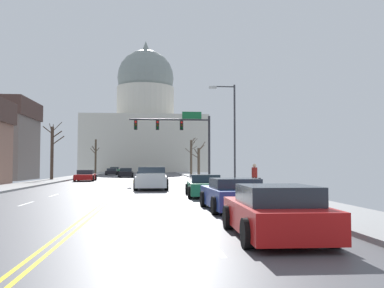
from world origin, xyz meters
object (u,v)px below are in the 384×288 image
(sedan_near_03, at_px, (233,195))
(pedestrian_00, at_px, (255,176))
(sedan_oncoming_00, at_px, (85,176))
(sedan_near_04, at_px, (275,213))
(pickup_truck_near_01, at_px, (152,179))
(bicycle_parked, at_px, (259,186))
(signal_gantry, at_px, (181,131))
(sedan_oncoming_02, at_px, (112,172))
(sedan_near_00, at_px, (147,178))
(sedan_near_02, at_px, (204,186))
(street_lamp_right, at_px, (231,126))
(sedan_oncoming_03, at_px, (115,171))
(sedan_oncoming_01, at_px, (126,173))

(sedan_near_03, relative_size, pedestrian_00, 2.67)
(sedan_oncoming_00, bearing_deg, sedan_near_04, -74.06)
(pickup_truck_near_01, height_order, pedestrian_00, pedestrian_00)
(sedan_near_03, relative_size, bicycle_parked, 2.51)
(sedan_near_04, bearing_deg, signal_gantry, 90.58)
(signal_gantry, xyz_separation_m, sedan_oncoming_02, (-9.78, 31.92, -4.51))
(sedan_near_00, distance_m, sedan_near_02, 14.54)
(sedan_near_02, bearing_deg, pickup_truck_near_01, 111.74)
(street_lamp_right, relative_size, sedan_near_02, 1.65)
(street_lamp_right, bearing_deg, bicycle_parked, -84.37)
(sedan_oncoming_02, bearing_deg, signal_gantry, -72.96)
(signal_gantry, xyz_separation_m, sedan_near_00, (-3.18, -3.36, -4.50))
(sedan_oncoming_00, bearing_deg, sedan_oncoming_03, 90.40)
(sedan_near_03, distance_m, pedestrian_00, 9.03)
(sedan_near_02, height_order, pedestrian_00, pedestrian_00)
(sedan_near_00, xyz_separation_m, bicycle_parked, (6.92, -12.20, -0.07))
(sedan_near_03, distance_m, sedan_oncoming_00, 31.63)
(pickup_truck_near_01, bearing_deg, sedan_near_02, -68.26)
(sedan_near_04, height_order, bicycle_parked, sedan_near_04)
(pickup_truck_near_01, distance_m, sedan_oncoming_00, 17.15)
(sedan_near_00, bearing_deg, bicycle_parked, -60.44)
(pickup_truck_near_01, relative_size, sedan_near_04, 1.34)
(signal_gantry, height_order, pickup_truck_near_01, signal_gantry)
(bicycle_parked, bearing_deg, pickup_truck_near_01, 140.39)
(sedan_near_00, relative_size, pickup_truck_near_01, 0.76)
(sedan_near_04, xyz_separation_m, sedan_oncoming_03, (-10.49, 71.79, 0.02))
(signal_gantry, distance_m, sedan_near_00, 6.45)
(signal_gantry, bearing_deg, pickup_truck_near_01, -105.03)
(street_lamp_right, height_order, pedestrian_00, street_lamp_right)
(sedan_near_04, distance_m, sedan_oncoming_01, 49.74)
(sedan_oncoming_02, bearing_deg, street_lamp_right, -72.76)
(signal_gantry, distance_m, street_lamp_right, 10.31)
(sedan_oncoming_02, height_order, pedestrian_00, pedestrian_00)
(signal_gantry, relative_size, sedan_near_00, 1.82)
(sedan_near_00, height_order, sedan_oncoming_00, sedan_oncoming_00)
(sedan_near_00, relative_size, sedan_near_02, 0.94)
(sedan_near_04, bearing_deg, sedan_near_00, 97.34)
(sedan_near_02, height_order, sedan_oncoming_01, sedan_oncoming_01)
(signal_gantry, bearing_deg, sedan_oncoming_01, 109.04)
(pedestrian_00, bearing_deg, sedan_near_02, -154.67)
(sedan_oncoming_02, relative_size, bicycle_parked, 2.40)
(signal_gantry, xyz_separation_m, sedan_oncoming_01, (-6.49, 18.80, -4.46))
(sedan_oncoming_03, bearing_deg, sedan_oncoming_02, -87.60)
(sedan_oncoming_01, bearing_deg, sedan_near_02, -79.60)
(sedan_oncoming_02, distance_m, sedan_oncoming_03, 9.40)
(sedan_near_03, xyz_separation_m, sedan_near_04, (-0.12, -5.96, 0.01))
(sedan_near_04, distance_m, sedan_oncoming_00, 37.28)
(sedan_near_03, height_order, sedan_oncoming_00, sedan_near_03)
(sedan_near_02, height_order, sedan_oncoming_03, sedan_oncoming_03)
(pickup_truck_near_01, bearing_deg, bicycle_parked, -39.61)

